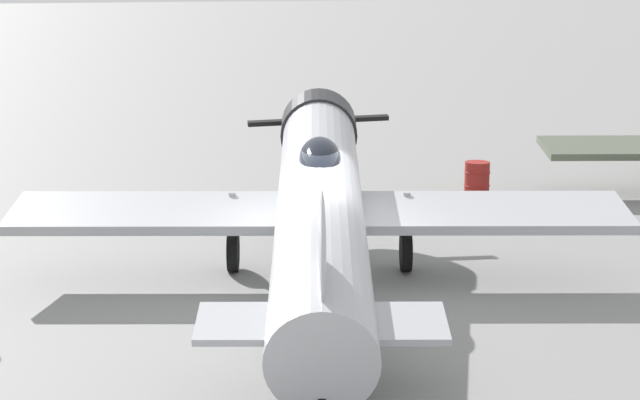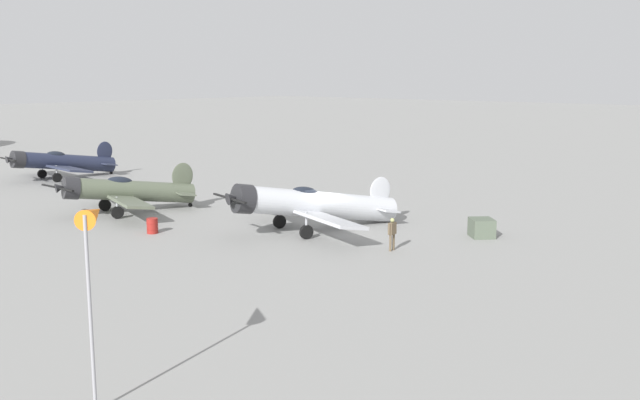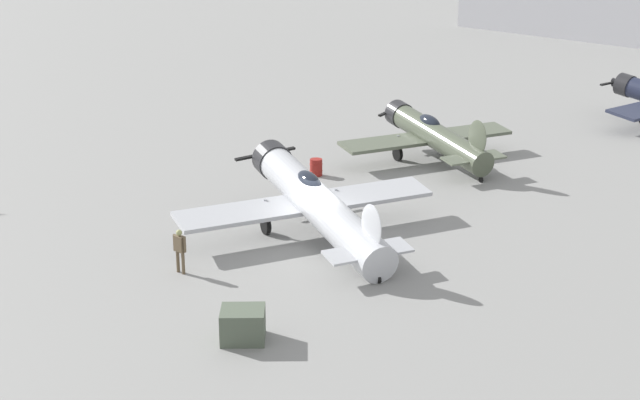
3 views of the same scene
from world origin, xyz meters
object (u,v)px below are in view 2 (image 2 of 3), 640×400
(airplane_far_line, at_px, (61,162))
(fuel_drum, at_px, (152,226))
(windsock_mast, at_px, (93,224))
(airplane_foreground, at_px, (312,205))
(ground_crew_mechanic, at_px, (392,231))
(equipment_crate, at_px, (482,228))
(airplane_mid_apron, at_px, (126,191))

(airplane_far_line, relative_size, fuel_drum, 12.24)
(windsock_mast, bearing_deg, airplane_far_line, 62.43)
(airplane_foreground, distance_m, airplane_far_line, 30.87)
(airplane_far_line, relative_size, ground_crew_mechanic, 6.22)
(fuel_drum, bearing_deg, equipment_crate, -51.53)
(equipment_crate, xyz_separation_m, windsock_mast, (-25.45, -2.12, 4.52))
(ground_crew_mechanic, bearing_deg, windsock_mast, -81.82)
(equipment_crate, xyz_separation_m, fuel_drum, (-11.71, 14.74, -0.09))
(airplane_mid_apron, distance_m, airplane_far_line, 18.69)
(ground_crew_mechanic, xyz_separation_m, fuel_drum, (-5.78, 12.82, -0.61))
(airplane_mid_apron, distance_m, windsock_mast, 28.58)
(airplane_foreground, bearing_deg, fuel_drum, -26.31)
(ground_crew_mechanic, xyz_separation_m, equipment_crate, (5.94, -1.92, -0.52))
(fuel_drum, relative_size, windsock_mast, 0.16)
(fuel_drum, bearing_deg, ground_crew_mechanic, -65.74)
(airplane_mid_apron, xyz_separation_m, windsock_mast, (-16.24, -23.25, 3.54))
(airplane_far_line, bearing_deg, equipment_crate, 101.12)
(airplane_mid_apron, height_order, fuel_drum, airplane_mid_apron)
(airplane_far_line, height_order, windsock_mast, windsock_mast)
(airplane_foreground, xyz_separation_m, windsock_mast, (-20.30, -10.34, 3.46))
(airplane_mid_apron, xyz_separation_m, airplane_far_line, (5.27, 17.93, -0.01))
(airplane_far_line, height_order, fuel_drum, airplane_far_line)
(ground_crew_mechanic, bearing_deg, airplane_far_line, 173.40)
(equipment_crate, relative_size, windsock_mast, 0.34)
(ground_crew_mechanic, xyz_separation_m, windsock_mast, (-19.51, -4.04, 3.99))
(airplane_far_line, distance_m, equipment_crate, 39.27)
(airplane_foreground, bearing_deg, ground_crew_mechanic, 101.45)
(airplane_mid_apron, bearing_deg, airplane_foreground, 125.28)
(airplane_foreground, relative_size, airplane_far_line, 1.05)
(fuel_drum, bearing_deg, airplane_mid_apron, 68.64)
(airplane_mid_apron, height_order, airplane_far_line, airplane_mid_apron)
(airplane_far_line, height_order, ground_crew_mechanic, airplane_far_line)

